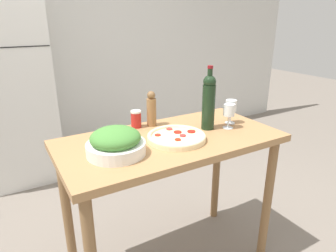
# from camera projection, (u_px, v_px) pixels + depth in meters

# --- Properties ---
(wall_back) EXTENTS (6.40, 0.08, 2.60)m
(wall_back) POSITION_uv_depth(u_px,v_px,m) (73.00, 42.00, 3.30)
(wall_back) COLOR silver
(wall_back) RESTS_ON ground_plane
(refrigerator) EXTENTS (0.69, 0.63, 1.84)m
(refrigerator) POSITION_uv_depth(u_px,v_px,m) (12.00, 89.00, 2.81)
(refrigerator) COLOR silver
(refrigerator) RESTS_ON ground_plane
(prep_counter) EXTENTS (1.27, 0.64, 0.91)m
(prep_counter) POSITION_uv_depth(u_px,v_px,m) (171.00, 158.00, 1.76)
(prep_counter) COLOR #A87A4C
(prep_counter) RESTS_ON ground_plane
(wine_bottle) EXTENTS (0.08, 0.08, 0.39)m
(wine_bottle) POSITION_uv_depth(u_px,v_px,m) (209.00, 101.00, 1.79)
(wine_bottle) COLOR black
(wine_bottle) RESTS_ON prep_counter
(wine_glass_near) EXTENTS (0.07, 0.07, 0.15)m
(wine_glass_near) POSITION_uv_depth(u_px,v_px,m) (229.00, 111.00, 1.82)
(wine_glass_near) COLOR silver
(wine_glass_near) RESTS_ON prep_counter
(wine_glass_far) EXTENTS (0.07, 0.07, 0.15)m
(wine_glass_far) POSITION_uv_depth(u_px,v_px,m) (231.00, 107.00, 1.90)
(wine_glass_far) COLOR silver
(wine_glass_far) RESTS_ON prep_counter
(pepper_mill) EXTENTS (0.06, 0.06, 0.22)m
(pepper_mill) POSITION_uv_depth(u_px,v_px,m) (151.00, 109.00, 1.86)
(pepper_mill) COLOR olive
(pepper_mill) RESTS_ON prep_counter
(salad_bowl) EXTENTS (0.30, 0.30, 0.14)m
(salad_bowl) POSITION_uv_depth(u_px,v_px,m) (116.00, 143.00, 1.48)
(salad_bowl) COLOR white
(salad_bowl) RESTS_ON prep_counter
(homemade_pizza) EXTENTS (0.33, 0.33, 0.04)m
(homemade_pizza) POSITION_uv_depth(u_px,v_px,m) (177.00, 137.00, 1.67)
(homemade_pizza) COLOR beige
(homemade_pizza) RESTS_ON prep_counter
(salt_canister) EXTENTS (0.06, 0.06, 0.11)m
(salt_canister) POSITION_uv_depth(u_px,v_px,m) (136.00, 119.00, 1.85)
(salt_canister) COLOR #B2231E
(salt_canister) RESTS_ON prep_counter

